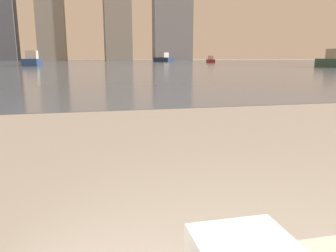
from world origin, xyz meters
The scene contains 5 objects.
harbor_water centered at (0.00, 62.00, 0.01)m, with size 180.00×110.00×0.01m.
harbor_boat_0 centered at (25.46, 31.50, 0.71)m, with size 2.44×5.46×1.98m.
harbor_boat_1 centered at (22.69, 63.16, 0.49)m, with size 1.98×3.85×1.38m.
harbor_boat_2 centered at (-7.79, 45.09, 0.68)m, with size 1.74×5.06×1.90m.
harbor_boat_3 centered at (16.32, 78.07, 0.77)m, with size 4.23×6.04×2.15m.
Camera 1 is at (-0.47, 0.18, 1.10)m, focal length 35.00 mm.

